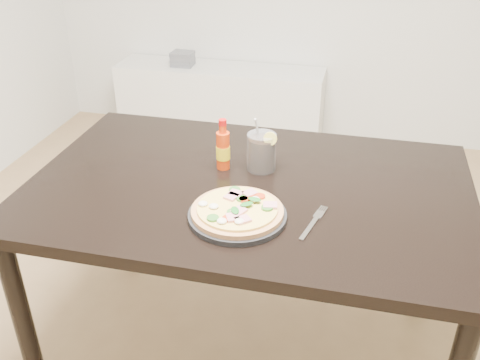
% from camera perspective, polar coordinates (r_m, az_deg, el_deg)
% --- Properties ---
extents(dining_table, '(1.40, 0.90, 0.75)m').
position_cam_1_polar(dining_table, '(1.75, 0.91, -2.78)').
color(dining_table, black).
rests_on(dining_table, ground).
extents(plate, '(0.28, 0.28, 0.02)m').
position_cam_1_polar(plate, '(1.53, -0.29, -3.83)').
color(plate, black).
rests_on(plate, dining_table).
extents(pizza, '(0.26, 0.26, 0.03)m').
position_cam_1_polar(pizza, '(1.52, -0.27, -3.21)').
color(pizza, tan).
rests_on(pizza, plate).
extents(hot_sauce_bottle, '(0.05, 0.05, 0.18)m').
position_cam_1_polar(hot_sauce_bottle, '(1.77, -1.82, 3.29)').
color(hot_sauce_bottle, red).
rests_on(hot_sauce_bottle, dining_table).
extents(cola_cup, '(0.10, 0.10, 0.19)m').
position_cam_1_polar(cola_cup, '(1.77, 2.31, 2.93)').
color(cola_cup, black).
rests_on(cola_cup, dining_table).
extents(fork, '(0.06, 0.19, 0.00)m').
position_cam_1_polar(fork, '(1.53, 7.90, -4.41)').
color(fork, silver).
rests_on(fork, dining_table).
extents(media_console, '(1.40, 0.34, 0.50)m').
position_cam_1_polar(media_console, '(3.73, -2.13, 8.25)').
color(media_console, white).
rests_on(media_console, ground).
extents(cd_stack, '(0.14, 0.12, 0.09)m').
position_cam_1_polar(cd_stack, '(3.69, -6.14, 12.73)').
color(cd_stack, slate).
rests_on(cd_stack, media_console).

